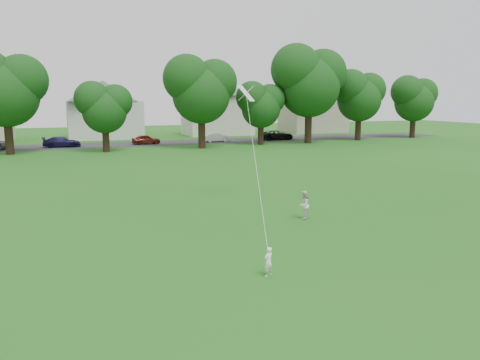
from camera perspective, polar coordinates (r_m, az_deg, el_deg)
name	(u,v)px	position (r m, az deg, el deg)	size (l,w,h in m)	color
ground	(260,258)	(15.63, 2.45, -9.53)	(160.00, 160.00, 0.00)	#1C5613
street	(114,145)	(56.05, -15.13, 4.19)	(90.00, 7.00, 0.01)	#2D2D30
toddler	(268,262)	(14.03, 3.48, -9.91)	(0.33, 0.21, 0.89)	white
older_boy	(304,205)	(20.58, 7.77, -3.04)	(0.61, 0.48, 1.26)	silver
kite	(254,153)	(18.57, 1.76, 3.26)	(2.27, 5.63, 11.58)	white
tree_row	(148,87)	(50.09, -11.12, 11.10)	(81.76, 8.47, 11.80)	black
parked_cars	(84,141)	(54.75, -18.53, 4.52)	(54.41, 2.48, 1.26)	black
house_row	(97,98)	(65.69, -17.09, 9.49)	(77.61, 13.98, 10.53)	silver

